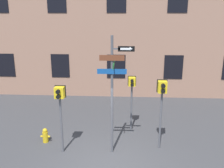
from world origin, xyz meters
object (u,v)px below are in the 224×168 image
object	(u,v)px
street_sign_pole	(114,86)
pedestrian_signal_left	(60,101)
pedestrian_signal_across	(132,89)
fire_hydrant	(45,136)
pedestrian_signal_right	(162,96)

from	to	relation	value
street_sign_pole	pedestrian_signal_left	bearing A→B (deg)	-177.02
pedestrian_signal_across	fire_hydrant	distance (m)	4.04
pedestrian_signal_right	fire_hydrant	xyz separation A→B (m)	(-4.51, 0.20, -1.84)
street_sign_pole	pedestrian_signal_across	distance (m)	2.17
pedestrian_signal_right	fire_hydrant	size ratio (longest dim) A/B	4.52
pedestrian_signal_right	pedestrian_signal_across	xyz separation A→B (m)	(-1.06, 1.56, -0.23)
pedestrian_signal_right	pedestrian_signal_across	distance (m)	1.90
fire_hydrant	pedestrian_signal_left	bearing A→B (deg)	-38.06
street_sign_pole	pedestrian_signal_across	world-z (taller)	street_sign_pole
street_sign_pole	pedestrian_signal_left	xyz separation A→B (m)	(-1.90, -0.10, -0.54)
pedestrian_signal_across	fire_hydrant	world-z (taller)	pedestrian_signal_across
pedestrian_signal_right	pedestrian_signal_across	world-z (taller)	pedestrian_signal_right
street_sign_pole	fire_hydrant	distance (m)	3.64
pedestrian_signal_across	street_sign_pole	bearing A→B (deg)	-109.23
pedestrian_signal_left	pedestrian_signal_right	bearing A→B (deg)	7.65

